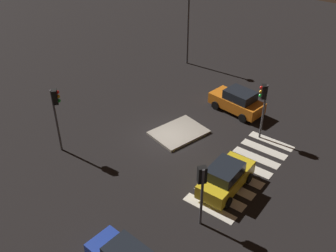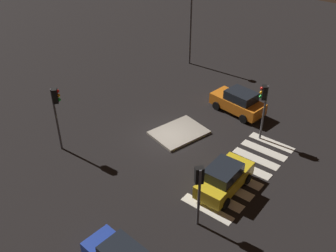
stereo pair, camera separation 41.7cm
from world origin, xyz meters
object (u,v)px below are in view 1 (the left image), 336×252
(car_orange, at_px, (237,101))
(traffic_light_west, at_px, (56,106))
(car_yellow, at_px, (226,177))
(traffic_light_east, at_px, (263,99))
(street_lamp, at_px, (188,14))
(traffic_island, at_px, (179,132))
(traffic_light_south, at_px, (202,182))

(car_orange, bearing_deg, traffic_light_west, 67.14)
(car_yellow, xyz_separation_m, traffic_light_east, (5.96, 0.85, 2.27))
(street_lamp, bearing_deg, traffic_light_east, -122.93)
(traffic_island, relative_size, car_orange, 0.96)
(car_yellow, distance_m, traffic_light_south, 3.64)
(car_orange, distance_m, car_yellow, 9.01)
(car_orange, relative_size, street_lamp, 0.64)
(traffic_light_east, relative_size, street_lamp, 0.60)
(traffic_island, height_order, car_orange, car_orange)
(traffic_light_east, bearing_deg, car_orange, -74.89)
(traffic_island, relative_size, street_lamp, 0.61)
(traffic_island, height_order, street_lamp, street_lamp)
(traffic_light_west, height_order, traffic_light_east, traffic_light_west)
(traffic_light_south, bearing_deg, street_lamp, -12.72)
(traffic_island, height_order, traffic_light_east, traffic_light_east)
(traffic_light_south, distance_m, street_lamp, 20.44)
(car_yellow, bearing_deg, traffic_light_east, 7.20)
(traffic_light_west, distance_m, traffic_light_east, 13.45)
(car_orange, distance_m, traffic_light_east, 4.30)
(traffic_light_west, xyz_separation_m, street_lamp, (16.47, 1.39, 1.37))
(traffic_light_east, relative_size, traffic_light_south, 1.11)
(car_orange, bearing_deg, traffic_light_south, 117.59)
(car_orange, distance_m, traffic_light_west, 13.59)
(car_orange, relative_size, car_yellow, 1.06)
(traffic_island, bearing_deg, traffic_light_west, 140.96)
(car_yellow, height_order, traffic_light_east, traffic_light_east)
(traffic_light_south, bearing_deg, car_orange, -30.11)
(car_orange, height_order, traffic_light_east, traffic_light_east)
(traffic_island, xyz_separation_m, car_yellow, (-2.98, -5.55, 0.79))
(car_yellow, bearing_deg, traffic_light_west, 106.24)
(traffic_light_west, bearing_deg, traffic_light_east, -4.95)
(traffic_island, bearing_deg, car_yellow, -118.20)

